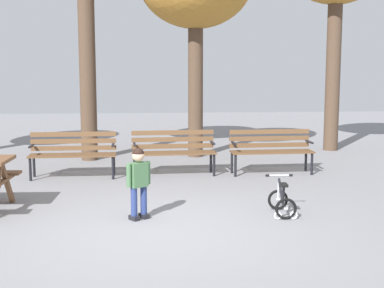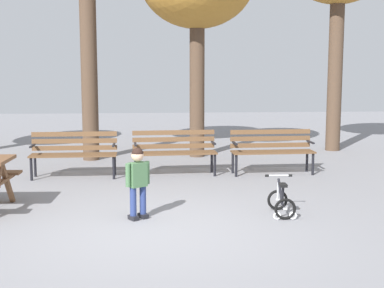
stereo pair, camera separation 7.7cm
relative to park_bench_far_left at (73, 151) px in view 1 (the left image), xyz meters
The scene contains 6 objects.
ground 3.88m from the park_bench_far_left, 68.01° to the right, with size 36.00×36.00×0.00m, color gray.
park_bench_far_left is the anchor object (origin of this frame).
park_bench_left 1.90m from the park_bench_far_left, ahead, with size 1.62×0.54×0.85m.
park_bench_right 3.80m from the park_bench_far_left, ahead, with size 1.61×0.51×0.85m.
child_standing 3.24m from the park_bench_far_left, 67.15° to the right, with size 0.32×0.27×0.99m.
kids_bicycle 4.40m from the park_bench_far_left, 41.84° to the right, with size 0.39×0.57×0.54m.
Camera 1 is at (-0.09, -6.78, 2.08)m, focal length 51.43 mm.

